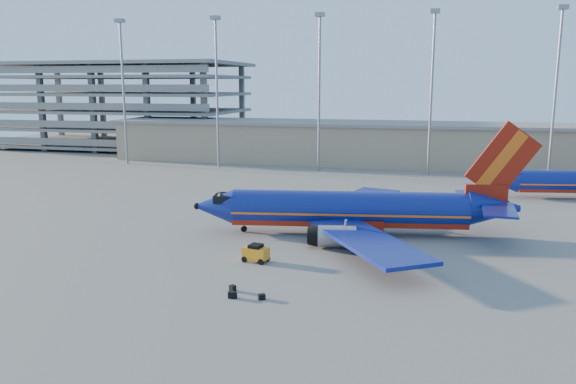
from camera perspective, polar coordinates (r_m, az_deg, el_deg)
name	(u,v)px	position (r m, az deg, el deg)	size (l,w,h in m)	color
ground	(281,235)	(60.83, -0.69, -4.39)	(220.00, 220.00, 0.00)	slate
terminal_building	(403,144)	(115.41, 11.65, 4.84)	(122.00, 16.00, 8.50)	gray
parking_garage	(122,101)	(151.87, -16.50, 8.82)	(62.00, 32.00, 21.40)	slate
light_mast_row	(374,76)	(103.21, 8.78, 11.61)	(101.60, 1.60, 28.65)	gray
aircraft_main	(357,211)	(60.95, 7.00, -1.88)	(36.37, 34.71, 12.38)	navy
baggage_tug	(256,253)	(51.76, -3.29, -6.18)	(2.52, 1.81, 1.65)	orange
luggage_pile	(240,294)	(43.87, -4.94, -10.26)	(3.35, 1.97, 0.52)	black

